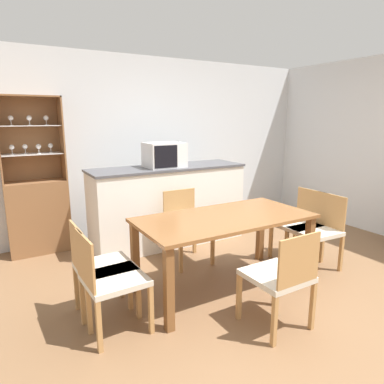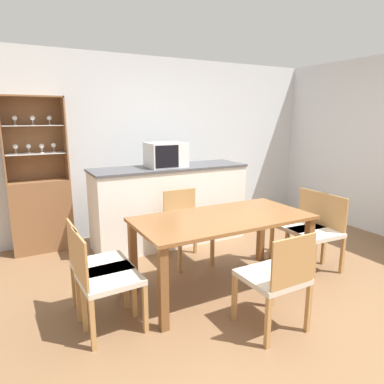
{
  "view_description": "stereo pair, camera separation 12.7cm",
  "coord_description": "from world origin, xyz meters",
  "px_view_note": "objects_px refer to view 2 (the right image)",
  "views": [
    {
      "loc": [
        -2.26,
        -2.15,
        1.7
      ],
      "look_at": [
        -0.32,
        1.17,
        0.85
      ],
      "focal_mm": 32.0,
      "sensor_mm": 36.0,
      "label": 1
    },
    {
      "loc": [
        -2.15,
        -2.21,
        1.7
      ],
      "look_at": [
        -0.32,
        1.17,
        0.85
      ],
      "focal_mm": 32.0,
      "sensor_mm": 36.0,
      "label": 2
    }
  ],
  "objects_px": {
    "dining_chair_side_right_near": "(318,231)",
    "wine_bottle": "(180,154)",
    "dining_chair_side_left_near": "(104,278)",
    "dining_chair_side_right_far": "(301,225)",
    "dining_chair_head_far": "(186,225)",
    "dining_chair_side_left_far": "(97,266)",
    "microwave": "(166,155)",
    "dining_chair_head_near": "(276,278)",
    "display_cabinet": "(41,205)",
    "dining_table": "(222,227)"
  },
  "relations": [
    {
      "from": "dining_table",
      "to": "wine_bottle",
      "type": "height_order",
      "value": "wine_bottle"
    },
    {
      "from": "wine_bottle",
      "to": "display_cabinet",
      "type": "bearing_deg",
      "value": 170.52
    },
    {
      "from": "dining_table",
      "to": "dining_chair_side_left_near",
      "type": "relative_size",
      "value": 2.03
    },
    {
      "from": "display_cabinet",
      "to": "dining_chair_side_left_far",
      "type": "height_order",
      "value": "display_cabinet"
    },
    {
      "from": "dining_chair_side_left_far",
      "to": "dining_chair_side_right_near",
      "type": "xyz_separation_m",
      "value": [
        2.4,
        -0.26,
        0.0
      ]
    },
    {
      "from": "display_cabinet",
      "to": "dining_chair_side_left_far",
      "type": "relative_size",
      "value": 2.31
    },
    {
      "from": "display_cabinet",
      "to": "dining_chair_side_right_near",
      "type": "xyz_separation_m",
      "value": [
        2.67,
        -2.12,
        -0.16
      ]
    },
    {
      "from": "dining_chair_side_left_far",
      "to": "dining_chair_head_far",
      "type": "distance_m",
      "value": 1.36
    },
    {
      "from": "display_cabinet",
      "to": "dining_table",
      "type": "relative_size",
      "value": 1.14
    },
    {
      "from": "dining_chair_side_left_far",
      "to": "dining_chair_head_far",
      "type": "relative_size",
      "value": 1.0
    },
    {
      "from": "dining_table",
      "to": "dining_chair_head_far",
      "type": "height_order",
      "value": "dining_chair_head_far"
    },
    {
      "from": "dining_chair_side_right_near",
      "to": "microwave",
      "type": "bearing_deg",
      "value": 39.59
    },
    {
      "from": "dining_chair_side_left_far",
      "to": "microwave",
      "type": "bearing_deg",
      "value": 135.06
    },
    {
      "from": "dining_chair_head_far",
      "to": "microwave",
      "type": "bearing_deg",
      "value": -92.86
    },
    {
      "from": "dining_chair_side_left_far",
      "to": "dining_chair_side_right_near",
      "type": "distance_m",
      "value": 2.41
    },
    {
      "from": "dining_chair_side_left_near",
      "to": "wine_bottle",
      "type": "height_order",
      "value": "wine_bottle"
    },
    {
      "from": "dining_chair_side_left_far",
      "to": "microwave",
      "type": "xyz_separation_m",
      "value": [
        1.24,
        1.29,
        0.77
      ]
    },
    {
      "from": "dining_chair_head_near",
      "to": "dining_table",
      "type": "bearing_deg",
      "value": 89.43
    },
    {
      "from": "display_cabinet",
      "to": "dining_table",
      "type": "distance_m",
      "value": 2.47
    },
    {
      "from": "display_cabinet",
      "to": "wine_bottle",
      "type": "relative_size",
      "value": 6.3
    },
    {
      "from": "dining_chair_side_right_far",
      "to": "dining_chair_head_far",
      "type": "distance_m",
      "value": 1.36
    },
    {
      "from": "dining_chair_head_near",
      "to": "dining_chair_side_right_near",
      "type": "xyz_separation_m",
      "value": [
        1.2,
        0.64,
        0.0
      ]
    },
    {
      "from": "dining_chair_head_near",
      "to": "wine_bottle",
      "type": "relative_size",
      "value": 2.73
    },
    {
      "from": "dining_chair_side_left_far",
      "to": "microwave",
      "type": "distance_m",
      "value": 1.95
    },
    {
      "from": "dining_chair_side_right_near",
      "to": "dining_chair_side_left_far",
      "type": "bearing_deg",
      "value": 86.52
    },
    {
      "from": "dining_chair_side_right_near",
      "to": "wine_bottle",
      "type": "relative_size",
      "value": 2.73
    },
    {
      "from": "dining_chair_side_right_near",
      "to": "dining_table",
      "type": "bearing_deg",
      "value": 86.46
    },
    {
      "from": "dining_chair_side_right_far",
      "to": "dining_chair_head_far",
      "type": "height_order",
      "value": "same"
    },
    {
      "from": "dining_table",
      "to": "wine_bottle",
      "type": "xyz_separation_m",
      "value": [
        0.38,
        1.68,
        0.53
      ]
    },
    {
      "from": "dining_chair_side_left_far",
      "to": "dining_chair_head_near",
      "type": "distance_m",
      "value": 1.5
    },
    {
      "from": "dining_chair_side_left_far",
      "to": "wine_bottle",
      "type": "height_order",
      "value": "wine_bottle"
    },
    {
      "from": "dining_chair_side_left_near",
      "to": "wine_bottle",
      "type": "bearing_deg",
      "value": 136.03
    },
    {
      "from": "dining_chair_side_right_far",
      "to": "display_cabinet",
      "type": "bearing_deg",
      "value": 54.61
    },
    {
      "from": "dining_chair_side_right_near",
      "to": "dining_chair_head_far",
      "type": "bearing_deg",
      "value": 55.73
    },
    {
      "from": "microwave",
      "to": "dining_chair_head_far",
      "type": "bearing_deg",
      "value": -93.37
    },
    {
      "from": "dining_table",
      "to": "microwave",
      "type": "relative_size",
      "value": 3.5
    },
    {
      "from": "display_cabinet",
      "to": "wine_bottle",
      "type": "height_order",
      "value": "display_cabinet"
    },
    {
      "from": "wine_bottle",
      "to": "dining_chair_head_far",
      "type": "bearing_deg",
      "value": -112.5
    },
    {
      "from": "display_cabinet",
      "to": "dining_chair_head_far",
      "type": "distance_m",
      "value": 1.91
    },
    {
      "from": "dining_chair_head_near",
      "to": "microwave",
      "type": "relative_size",
      "value": 1.72
    },
    {
      "from": "dining_table",
      "to": "wine_bottle",
      "type": "relative_size",
      "value": 5.55
    },
    {
      "from": "dining_table",
      "to": "dining_chair_side_right_far",
      "type": "bearing_deg",
      "value": 6.12
    },
    {
      "from": "dining_chair_side_left_near",
      "to": "dining_chair_head_near",
      "type": "bearing_deg",
      "value": 59.03
    },
    {
      "from": "dining_chair_head_far",
      "to": "dining_chair_head_near",
      "type": "height_order",
      "value": "same"
    },
    {
      "from": "dining_table",
      "to": "wine_bottle",
      "type": "bearing_deg",
      "value": 77.37
    },
    {
      "from": "dining_chair_side_left_near",
      "to": "wine_bottle",
      "type": "xyz_separation_m",
      "value": [
        1.58,
        1.81,
        0.74
      ]
    },
    {
      "from": "dining_chair_side_right_far",
      "to": "dining_chair_head_far",
      "type": "bearing_deg",
      "value": 61.27
    },
    {
      "from": "display_cabinet",
      "to": "dining_table",
      "type": "height_order",
      "value": "display_cabinet"
    },
    {
      "from": "dining_chair_side_left_near",
      "to": "dining_chair_head_near",
      "type": "distance_m",
      "value": 1.36
    },
    {
      "from": "dining_chair_side_left_far",
      "to": "display_cabinet",
      "type": "bearing_deg",
      "value": -172.85
    }
  ]
}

